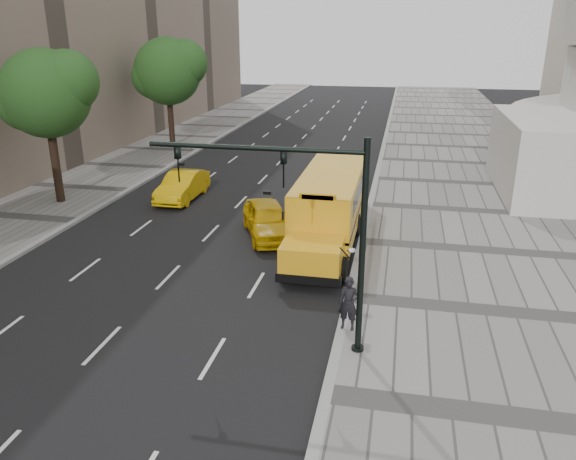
% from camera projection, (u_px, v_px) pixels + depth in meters
% --- Properties ---
extents(ground, '(140.00, 140.00, 0.00)m').
position_uv_depth(ground, '(232.00, 234.00, 25.98)').
color(ground, black).
rests_on(ground, ground).
extents(sidewalk_museum, '(12.00, 140.00, 0.15)m').
position_uv_depth(sidewalk_museum, '(504.00, 253.00, 23.68)').
color(sidewalk_museum, gray).
rests_on(sidewalk_museum, ground).
extents(sidewalk_far, '(6.00, 140.00, 0.15)m').
position_uv_depth(sidewalk_far, '(20.00, 218.00, 28.04)').
color(sidewalk_far, gray).
rests_on(sidewalk_far, ground).
extents(curb_museum, '(0.30, 140.00, 0.15)m').
position_uv_depth(curb_museum, '(361.00, 242.00, 24.81)').
color(curb_museum, gray).
rests_on(curb_museum, ground).
extents(curb_far, '(0.30, 140.00, 0.15)m').
position_uv_depth(curb_far, '(75.00, 222.00, 27.47)').
color(curb_far, gray).
rests_on(curb_far, ground).
extents(tree_b, '(5.08, 4.52, 8.12)m').
position_uv_depth(tree_b, '(47.00, 93.00, 28.48)').
color(tree_b, black).
rests_on(tree_b, ground).
extents(tree_c, '(5.71, 5.08, 8.40)m').
position_uv_depth(tree_c, '(169.00, 71.00, 42.79)').
color(tree_c, black).
rests_on(tree_c, ground).
extents(school_bus, '(2.96, 11.56, 3.19)m').
position_uv_depth(school_bus, '(331.00, 199.00, 25.25)').
color(school_bus, gold).
rests_on(school_bus, ground).
extents(taxi_near, '(3.59, 5.05, 1.60)m').
position_uv_depth(taxi_near, '(268.00, 219.00, 25.54)').
color(taxi_near, '#D5A308').
rests_on(taxi_near, ground).
extents(taxi_far, '(1.64, 4.66, 1.53)m').
position_uv_depth(taxi_far, '(182.00, 186.00, 31.04)').
color(taxi_far, '#D5A308').
rests_on(taxi_far, ground).
extents(pedestrian, '(0.68, 0.49, 1.74)m').
position_uv_depth(pedestrian, '(349.00, 304.00, 17.30)').
color(pedestrian, black).
rests_on(pedestrian, sidewalk_museum).
extents(traffic_signal, '(6.18, 0.36, 6.40)m').
position_uv_depth(traffic_signal, '(312.00, 219.00, 15.37)').
color(traffic_signal, black).
rests_on(traffic_signal, ground).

